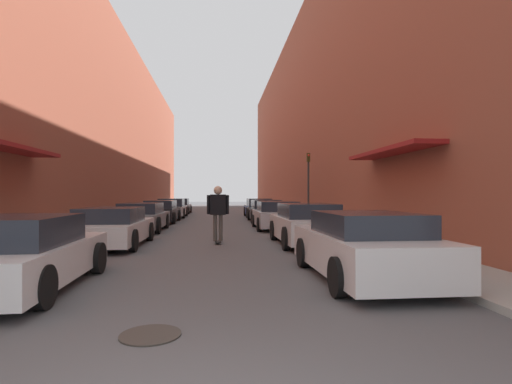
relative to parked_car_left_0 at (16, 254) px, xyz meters
name	(u,v)px	position (x,y,z in m)	size (l,w,h in m)	color
ground	(213,221)	(3.08, 16.76, -0.61)	(119.68, 119.68, 0.00)	#515154
curb_strip_left	(144,216)	(-1.91, 22.20, -0.55)	(1.80, 54.40, 0.12)	#A3A099
curb_strip_right	(282,215)	(8.06, 22.20, -0.55)	(1.80, 54.40, 0.12)	#A3A099
building_row_left	(103,128)	(-4.80, 22.20, 5.69)	(4.90, 54.40, 12.59)	brown
building_row_right	(320,120)	(10.96, 22.20, 6.55)	(4.90, 54.40, 14.31)	brown
parked_car_left_0	(16,254)	(0.00, 0.00, 0.00)	(2.07, 4.18, 1.25)	silver
parked_car_left_1	(112,227)	(0.12, 5.66, -0.02)	(1.99, 4.37, 1.20)	silver
parked_car_left_2	(142,217)	(0.07, 10.68, 0.00)	(1.92, 4.26, 1.23)	gray
parked_car_left_3	(161,212)	(0.14, 16.11, 0.01)	(1.87, 4.64, 1.26)	black
parked_car_left_4	(172,208)	(0.15, 21.16, 0.02)	(1.98, 4.31, 1.30)	#B7B7BC
parked_car_left_5	(178,206)	(0.01, 26.83, 0.00)	(2.08, 4.39, 1.26)	gray
parked_car_right_0	(364,246)	(6.14, 0.31, 0.02)	(1.97, 4.21, 1.27)	silver
parked_car_right_1	(306,224)	(6.19, 5.52, 0.04)	(1.94, 4.26, 1.32)	silver
parked_car_right_2	(277,216)	(6.08, 11.19, 0.01)	(2.09, 3.95, 1.28)	#B7B7BC
parked_car_right_3	(265,211)	(6.11, 16.05, 0.02)	(1.87, 4.52, 1.28)	black
parked_car_right_4	(259,208)	(6.22, 20.89, 0.02)	(1.93, 3.95, 1.30)	navy
skateboarder	(218,208)	(3.37, 6.06, 0.56)	(0.72, 0.78, 1.88)	black
manhole_cover	(150,335)	(2.61, -2.39, -0.60)	(0.70, 0.70, 0.02)	#332D28
traffic_light	(308,180)	(7.99, 13.11, 1.73)	(0.16, 0.22, 3.60)	#2D2D2D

